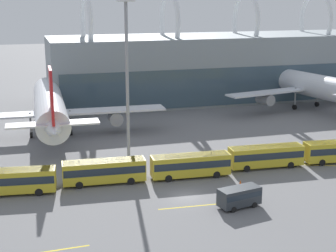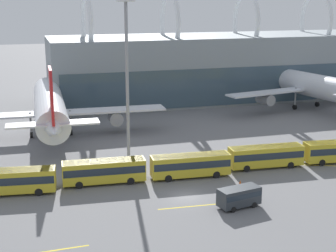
{
  "view_description": "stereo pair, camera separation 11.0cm",
  "coord_description": "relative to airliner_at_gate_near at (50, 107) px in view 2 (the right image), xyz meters",
  "views": [
    {
      "loc": [
        -19.45,
        -57.57,
        24.75
      ],
      "look_at": [
        3.51,
        20.29,
        4.0
      ],
      "focal_mm": 55.0,
      "sensor_mm": 36.0,
      "label": 1
    },
    {
      "loc": [
        -19.34,
        -57.6,
        24.75
      ],
      "look_at": [
        3.51,
        20.29,
        4.0
      ],
      "focal_mm": 55.0,
      "sensor_mm": 36.0,
      "label": 2
    }
  ],
  "objects": [
    {
      "name": "shuttle_bus_1",
      "position": [
        5.14,
        -27.36,
        -3.24
      ],
      "size": [
        11.2,
        3.25,
        3.24
      ],
      "rotation": [
        0.0,
        0.0,
        -0.06
      ],
      "color": "gold",
      "rests_on": "ground_plane"
    },
    {
      "name": "shuttle_bus_2",
      "position": [
        17.11,
        -28.25,
        -3.24
      ],
      "size": [
        11.2,
        3.23,
        3.24
      ],
      "rotation": [
        0.0,
        0.0,
        -0.06
      ],
      "color": "gold",
      "rests_on": "ground_plane"
    },
    {
      "name": "ground_plane",
      "position": [
        14.33,
        -34.95,
        -5.15
      ],
      "size": [
        440.0,
        440.0,
        0.0
      ],
      "primitive_type": "plane",
      "color": "slate"
    },
    {
      "name": "terminal_building",
      "position": [
        67.93,
        23.67,
        2.92
      ],
      "size": [
        132.76,
        20.7,
        25.69
      ],
      "color": "gray",
      "rests_on": "ground_plane"
    },
    {
      "name": "lane_stripe_0",
      "position": [
        13.56,
        -38.02,
        -5.14
      ],
      "size": [
        7.54,
        0.69,
        0.01
      ],
      "primitive_type": "cube",
      "rotation": [
        0.0,
        0.0,
        -0.06
      ],
      "color": "yellow",
      "rests_on": "ground_plane"
    },
    {
      "name": "airliner_at_gate_near",
      "position": [
        0.0,
        0.0,
        0.0
      ],
      "size": [
        41.63,
        39.9,
        14.25
      ],
      "rotation": [
        0.0,
        0.0,
        1.54
      ],
      "color": "silver",
      "rests_on": "ground_plane"
    },
    {
      "name": "service_van_foreground",
      "position": [
        19.34,
        -39.77,
        -3.72
      ],
      "size": [
        5.47,
        3.12,
        2.43
      ],
      "rotation": [
        0.0,
        0.0,
        3.34
      ],
      "color": "#2D3338",
      "rests_on": "ground_plane"
    },
    {
      "name": "shuttle_bus_0",
      "position": [
        -6.83,
        -27.78,
        -3.24
      ],
      "size": [
        11.3,
        3.9,
        3.24
      ],
      "rotation": [
        0.0,
        0.0,
        -0.12
      ],
      "color": "gold",
      "rests_on": "ground_plane"
    },
    {
      "name": "lane_stripe_1",
      "position": [
        37.51,
        -28.97,
        -5.14
      ],
      "size": [
        11.2,
        4.62,
        0.01
      ],
      "primitive_type": "cube",
      "rotation": [
        0.0,
        0.0,
        -0.38
      ],
      "color": "yellow",
      "rests_on": "ground_plane"
    },
    {
      "name": "lane_stripe_3",
      "position": [
        -3.32,
        -44.63,
        -5.14
      ],
      "size": [
        8.03,
        0.51,
        0.01
      ],
      "primitive_type": "cube",
      "rotation": [
        0.0,
        0.0,
        0.03
      ],
      "color": "yellow",
      "rests_on": "ground_plane"
    },
    {
      "name": "traffic_cone_0",
      "position": [
        22.51,
        -33.1,
        -4.78
      ],
      "size": [
        0.49,
        0.49,
        0.76
      ],
      "color": "black",
      "rests_on": "ground_plane"
    },
    {
      "name": "floodlight_mast",
      "position": [
        10.76,
        -16.83,
        10.99
      ],
      "size": [
        2.33,
        2.33,
        24.38
      ],
      "color": "gray",
      "rests_on": "ground_plane"
    },
    {
      "name": "airliner_at_gate_far",
      "position": [
        56.49,
        8.11,
        0.26
      ],
      "size": [
        41.54,
        43.5,
        14.1
      ],
      "rotation": [
        0.0,
        0.0,
        1.78
      ],
      "color": "silver",
      "rests_on": "ground_plane"
    },
    {
      "name": "shuttle_bus_3",
      "position": [
        29.08,
        -27.46,
        -3.24
      ],
      "size": [
        11.19,
        3.2,
        3.24
      ],
      "rotation": [
        0.0,
        0.0,
        -0.06
      ],
      "color": "gold",
      "rests_on": "ground_plane"
    }
  ]
}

